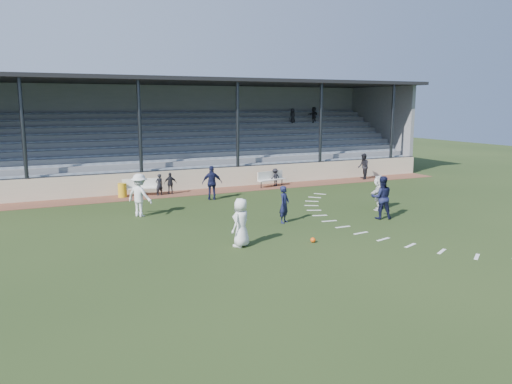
% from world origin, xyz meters
% --- Properties ---
extents(ground, '(90.00, 90.00, 0.00)m').
position_xyz_m(ground, '(0.00, 0.00, 0.00)').
color(ground, '#213214').
rests_on(ground, ground).
extents(cinder_track, '(34.00, 2.00, 0.02)m').
position_xyz_m(cinder_track, '(0.00, 10.50, 0.01)').
color(cinder_track, brown).
rests_on(cinder_track, ground).
extents(retaining_wall, '(34.00, 0.18, 1.20)m').
position_xyz_m(retaining_wall, '(0.00, 11.55, 0.60)').
color(retaining_wall, beige).
rests_on(retaining_wall, ground).
extents(bench_left, '(2.04, 0.78, 0.95)m').
position_xyz_m(bench_left, '(-3.26, 10.74, 0.58)').
color(bench_left, silver).
rests_on(bench_left, cinder_track).
extents(bench_right, '(2.04, 0.94, 0.95)m').
position_xyz_m(bench_right, '(4.73, 10.49, 0.58)').
color(bench_right, silver).
rests_on(bench_right, cinder_track).
extents(trash_bin, '(0.48, 0.48, 0.77)m').
position_xyz_m(trash_bin, '(-4.29, 10.69, 0.40)').
color(trash_bin, gold).
rests_on(trash_bin, cinder_track).
extents(football, '(0.20, 0.20, 0.20)m').
position_xyz_m(football, '(0.47, -1.51, 0.10)').
color(football, '#E04D0D').
rests_on(football, ground).
extents(player_white_lead, '(1.03, 0.96, 1.77)m').
position_xyz_m(player_white_lead, '(-2.14, -0.82, 0.88)').
color(player_white_lead, silver).
rests_on(player_white_lead, ground).
extents(player_navy_lead, '(0.70, 0.66, 1.61)m').
position_xyz_m(player_navy_lead, '(0.98, 1.72, 0.81)').
color(player_navy_lead, '#131635').
rests_on(player_navy_lead, ground).
extents(player_navy_mid, '(1.15, 1.05, 1.93)m').
position_xyz_m(player_navy_mid, '(5.28, 0.58, 0.96)').
color(player_navy_mid, '#131635').
rests_on(player_navy_mid, ground).
extents(player_white_wing, '(1.36, 1.45, 1.97)m').
position_xyz_m(player_white_wing, '(-4.40, 5.60, 0.98)').
color(player_white_wing, silver).
rests_on(player_white_wing, ground).
extents(player_navy_wing, '(1.15, 0.70, 1.83)m').
position_xyz_m(player_navy_wing, '(-0.04, 8.00, 0.91)').
color(player_navy_wing, '#131635').
rests_on(player_navy_wing, ground).
extents(player_white_back, '(1.50, 1.43, 1.69)m').
position_xyz_m(player_white_back, '(6.40, 2.18, 0.85)').
color(player_white_back, silver).
rests_on(player_white_back, ground).
extents(official, '(0.94, 1.04, 1.74)m').
position_xyz_m(official, '(11.78, 10.54, 0.89)').
color(official, black).
rests_on(official, cinder_track).
extents(sub_left_near, '(0.51, 0.41, 1.21)m').
position_xyz_m(sub_left_near, '(-2.32, 10.36, 0.63)').
color(sub_left_near, black).
rests_on(sub_left_near, cinder_track).
extents(sub_left_far, '(0.77, 0.47, 1.23)m').
position_xyz_m(sub_left_far, '(-1.64, 10.48, 0.63)').
color(sub_left_far, black).
rests_on(sub_left_far, cinder_track).
extents(sub_right, '(0.78, 0.56, 1.09)m').
position_xyz_m(sub_right, '(5.05, 10.52, 0.57)').
color(sub_right, black).
rests_on(sub_right, cinder_track).
extents(grandstand, '(34.60, 9.00, 6.61)m').
position_xyz_m(grandstand, '(0.01, 16.26, 2.20)').
color(grandstand, slate).
rests_on(grandstand, ground).
extents(penalty_arc, '(3.89, 14.63, 0.01)m').
position_xyz_m(penalty_arc, '(4.12, 0.00, 0.01)').
color(penalty_arc, silver).
rests_on(penalty_arc, ground).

